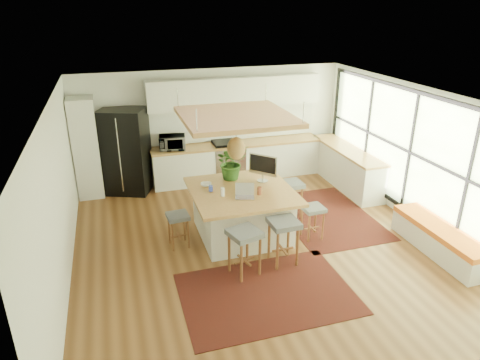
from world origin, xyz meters
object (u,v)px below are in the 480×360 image
object	(u,v)px
laptop	(245,191)
island_plant	(231,166)
stool_near_right	(283,244)
stool_left_side	(178,228)
stool_right_front	(312,221)
stool_right_back	(290,200)
island	(242,212)
microwave	(172,141)
stool_near_left	(244,255)
fridge	(126,154)
monitor	(263,169)

from	to	relation	value
laptop	island_plant	size ratio (longest dim) A/B	0.52
stool_near_right	stool_left_side	size ratio (longest dim) A/B	1.26
stool_right_front	laptop	size ratio (longest dim) A/B	1.81
stool_right_back	island_plant	bearing A→B (deg)	174.41
stool_near_right	laptop	distance (m)	1.13
stool_near_right	stool_right_front	size ratio (longest dim) A/B	1.24
island	microwave	bearing A→B (deg)	107.30
stool_near_left	laptop	distance (m)	1.17
island	stool_near_right	size ratio (longest dim) A/B	2.31
island	stool_right_front	bearing A→B (deg)	-22.01
fridge	stool_near_left	distance (m)	4.33
fridge	stool_right_front	bearing A→B (deg)	-23.93
stool_near_left	laptop	size ratio (longest dim) A/B	2.22
stool_left_side	monitor	xyz separation A→B (m)	(1.72, 0.35, 0.83)
stool_near_left	stool_left_side	world-z (taller)	stool_near_left
island_plant	stool_near_right	bearing A→B (deg)	-76.37
island	monitor	bearing A→B (deg)	28.92
stool_near_left	stool_right_back	bearing A→B (deg)	48.18
monitor	stool_right_back	bearing A→B (deg)	62.09
island	stool_right_back	xyz separation A→B (m)	(1.19, 0.47, -0.11)
stool_near_left	stool_left_side	bearing A→B (deg)	126.72
stool_left_side	stool_near_left	bearing A→B (deg)	-53.28
stool_right_front	microwave	xyz separation A→B (m)	(-2.08, 3.24, 0.77)
fridge	laptop	xyz separation A→B (m)	(1.87, -3.09, 0.12)
stool_near_right	microwave	xyz separation A→B (m)	(-1.24, 3.86, 0.77)
stool_right_front	fridge	bearing A→B (deg)	134.21
stool_near_right	monitor	size ratio (longest dim) A/B	1.36
microwave	island_plant	distance (m)	2.31
fridge	monitor	xyz separation A→B (m)	(2.43, -2.46, 0.26)
island_plant	fridge	bearing A→B (deg)	131.32
stool_right_back	microwave	distance (m)	3.16
fridge	stool_right_front	distance (m)	4.55
stool_right_front	island_plant	world-z (taller)	island_plant
stool_left_side	microwave	distance (m)	2.94
stool_right_front	island	bearing A→B (deg)	157.99
laptop	fridge	bearing A→B (deg)	138.40
fridge	monitor	size ratio (longest dim) A/B	3.33
island	laptop	distance (m)	0.68
stool_near_left	stool_right_front	xyz separation A→B (m)	(1.57, 0.75, 0.00)
fridge	laptop	size ratio (longest dim) A/B	5.49
microwave	stool_left_side	bearing A→B (deg)	-89.42
laptop	island	bearing A→B (deg)	98.64
fridge	laptop	distance (m)	3.61
stool_near_left	stool_left_side	distance (m)	1.47
stool_near_left	stool_near_right	distance (m)	0.73
stool_right_back	fridge	bearing A→B (deg)	143.88
fridge	laptop	world-z (taller)	fridge
microwave	island_plant	xyz separation A→B (m)	(0.83, -2.16, 0.07)
monitor	island_plant	distance (m)	0.62
stool_left_side	island	bearing A→B (deg)	3.17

